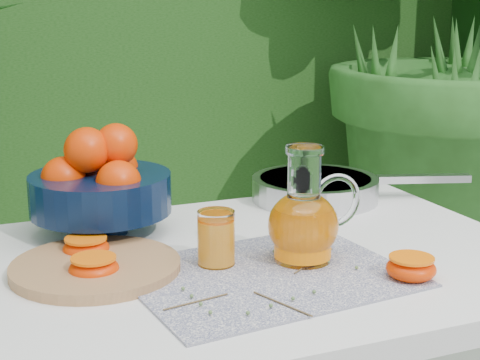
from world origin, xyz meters
name	(u,v)px	position (x,y,z in m)	size (l,w,h in m)	color
potted_plant_right	(429,28)	(1.12, 1.10, 1.07)	(2.13, 2.13, 2.13)	#2D6321
white_table	(244,303)	(-0.11, -0.07, 0.67)	(1.00, 0.70, 0.75)	white
placemat	(267,275)	(-0.10, -0.16, 0.75)	(0.42, 0.33, 0.00)	#0C1445
cutting_board	(96,267)	(-0.35, -0.04, 0.76)	(0.27, 0.27, 0.02)	#B0844F
fruit_bowl	(99,184)	(-0.30, 0.15, 0.84)	(0.33, 0.33, 0.20)	black
juice_pitcher	(304,222)	(-0.02, -0.13, 0.82)	(0.17, 0.12, 0.19)	white
juice_tumbler	(216,239)	(-0.16, -0.09, 0.80)	(0.07, 0.07, 0.09)	white
saute_pan	(317,187)	(0.18, 0.20, 0.78)	(0.50, 0.34, 0.05)	#BABABF
orange_halves	(194,261)	(-0.21, -0.10, 0.77)	(0.55, 0.38, 0.04)	#E34802
thyme_sprigs	(269,285)	(-0.13, -0.21, 0.76)	(0.34, 0.25, 0.01)	brown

